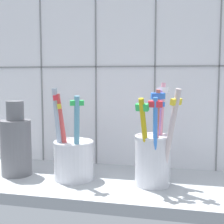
# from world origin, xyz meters

# --- Properties ---
(counter_slab) EXTENTS (0.64, 0.22, 0.02)m
(counter_slab) POSITION_xyz_m (0.00, 0.00, 0.01)
(counter_slab) COLOR #9EA3A8
(counter_slab) RESTS_ON ground
(tile_wall_back) EXTENTS (0.64, 0.02, 0.45)m
(tile_wall_back) POSITION_xyz_m (0.00, 0.12, 0.23)
(tile_wall_back) COLOR white
(tile_wall_back) RESTS_ON ground
(toothbrush_cup_left) EXTENTS (0.08, 0.08, 0.17)m
(toothbrush_cup_left) POSITION_xyz_m (-0.08, -0.01, 0.06)
(toothbrush_cup_left) COLOR silver
(toothbrush_cup_left) RESTS_ON counter_slab
(toothbrush_cup_right) EXTENTS (0.08, 0.08, 0.18)m
(toothbrush_cup_right) POSITION_xyz_m (0.08, -0.01, 0.08)
(toothbrush_cup_right) COLOR silver
(toothbrush_cup_right) RESTS_ON counter_slab
(ceramic_vase) EXTENTS (0.06, 0.06, 0.15)m
(ceramic_vase) POSITION_xyz_m (-0.19, -0.01, 0.08)
(ceramic_vase) COLOR slate
(ceramic_vase) RESTS_ON counter_slab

